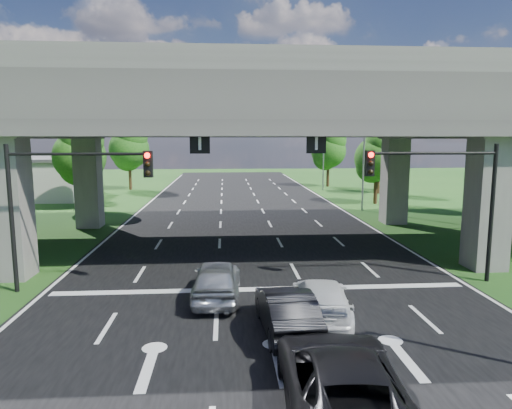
{
  "coord_description": "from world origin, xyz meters",
  "views": [
    {
      "loc": [
        -1.47,
        -14.61,
        6.2
      ],
      "look_at": [
        0.13,
        8.46,
        2.86
      ],
      "focal_mm": 32.0,
      "sensor_mm": 36.0,
      "label": 1
    }
  ],
  "objects": [
    {
      "name": "ground",
      "position": [
        0.0,
        0.0,
        0.0
      ],
      "size": [
        160.0,
        160.0,
        0.0
      ],
      "primitive_type": "plane",
      "color": "#1C4616",
      "rests_on": "ground"
    },
    {
      "name": "road",
      "position": [
        0.0,
        10.0,
        0.01
      ],
      "size": [
        18.0,
        120.0,
        0.03
      ],
      "primitive_type": "cube",
      "color": "black",
      "rests_on": "ground"
    },
    {
      "name": "overpass",
      "position": [
        0.0,
        12.0,
        7.92
      ],
      "size": [
        80.0,
        15.0,
        10.0
      ],
      "color": "#3A3734",
      "rests_on": "ground"
    },
    {
      "name": "signal_right",
      "position": [
        7.82,
        3.94,
        4.19
      ],
      "size": [
        5.76,
        0.54,
        6.0
      ],
      "color": "black",
      "rests_on": "ground"
    },
    {
      "name": "signal_left",
      "position": [
        -7.82,
        3.94,
        4.19
      ],
      "size": [
        5.76,
        0.54,
        6.0
      ],
      "color": "black",
      "rests_on": "ground"
    },
    {
      "name": "streetlight_far",
      "position": [
        10.1,
        24.0,
        5.85
      ],
      "size": [
        3.38,
        0.25,
        10.0
      ],
      "color": "gray",
      "rests_on": "ground"
    },
    {
      "name": "streetlight_beyond",
      "position": [
        10.1,
        40.0,
        5.85
      ],
      "size": [
        3.38,
        0.25,
        10.0
      ],
      "color": "gray",
      "rests_on": "ground"
    },
    {
      "name": "tree_left_near",
      "position": [
        -13.95,
        26.0,
        4.82
      ],
      "size": [
        4.5,
        4.5,
        7.8
      ],
      "color": "black",
      "rests_on": "ground"
    },
    {
      "name": "tree_left_mid",
      "position": [
        -16.95,
        34.0,
        4.17
      ],
      "size": [
        3.91,
        3.9,
        6.76
      ],
      "color": "black",
      "rests_on": "ground"
    },
    {
      "name": "tree_left_far",
      "position": [
        -12.95,
        42.0,
        5.14
      ],
      "size": [
        4.8,
        4.8,
        8.32
      ],
      "color": "black",
      "rests_on": "ground"
    },
    {
      "name": "tree_right_near",
      "position": [
        13.05,
        28.0,
        4.5
      ],
      "size": [
        4.2,
        4.2,
        7.28
      ],
      "color": "black",
      "rests_on": "ground"
    },
    {
      "name": "tree_right_mid",
      "position": [
        16.05,
        36.0,
        4.17
      ],
      "size": [
        3.91,
        3.9,
        6.76
      ],
      "color": "black",
      "rests_on": "ground"
    },
    {
      "name": "tree_right_far",
      "position": [
        12.05,
        44.0,
        4.82
      ],
      "size": [
        4.5,
        4.5,
        7.8
      ],
      "color": "black",
      "rests_on": "ground"
    },
    {
      "name": "car_silver",
      "position": [
        -1.8,
        2.52,
        0.79
      ],
      "size": [
        1.99,
        4.55,
        1.52
      ],
      "primitive_type": "imported",
      "rotation": [
        0.0,
        0.0,
        3.1
      ],
      "color": "#B1B5B9",
      "rests_on": "road"
    },
    {
      "name": "car_dark",
      "position": [
        0.47,
        -0.75,
        0.75
      ],
      "size": [
        1.78,
        4.43,
        1.43
      ],
      "primitive_type": "imported",
      "rotation": [
        0.0,
        0.0,
        3.2
      ],
      "color": "black",
      "rests_on": "road"
    },
    {
      "name": "car_white",
      "position": [
        1.8,
        0.29,
        0.71
      ],
      "size": [
        2.54,
        4.91,
        1.36
      ],
      "primitive_type": "imported",
      "rotation": [
        0.0,
        0.0,
        3.0
      ],
      "color": "white",
      "rests_on": "road"
    },
    {
      "name": "car_trailing",
      "position": [
        1.08,
        -5.34,
        0.84
      ],
      "size": [
        3.05,
        5.96,
        1.61
      ],
      "primitive_type": "imported",
      "rotation": [
        0.0,
        0.0,
        3.07
      ],
      "color": "black",
      "rests_on": "road"
    }
  ]
}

